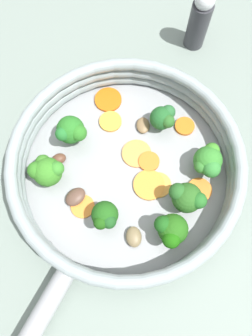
# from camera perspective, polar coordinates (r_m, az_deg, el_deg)

# --- Properties ---
(ground_plane) EXTENTS (4.00, 4.00, 0.00)m
(ground_plane) POSITION_cam_1_polar(r_m,az_deg,el_deg) (0.50, 0.00, -0.94)
(ground_plane) COLOR gray
(skillet) EXTENTS (0.32, 0.32, 0.01)m
(skillet) POSITION_cam_1_polar(r_m,az_deg,el_deg) (0.50, 0.00, -0.75)
(skillet) COLOR #939699
(skillet) RESTS_ON ground_plane
(skillet_rim_wall) EXTENTS (0.33, 0.33, 0.05)m
(skillet_rim_wall) POSITION_cam_1_polar(r_m,az_deg,el_deg) (0.47, 0.00, 0.48)
(skillet_rim_wall) COLOR #8D999A
(skillet_rim_wall) RESTS_ON skillet
(skillet_rivet_left) EXTENTS (0.01, 0.01, 0.01)m
(skillet_rivet_left) POSITION_cam_1_polar(r_m,az_deg,el_deg) (0.48, -13.29, -12.77)
(skillet_rivet_left) COLOR gray
(skillet_rivet_left) RESTS_ON skillet
(skillet_rivet_right) EXTENTS (0.01, 0.01, 0.01)m
(skillet_rivet_right) POSITION_cam_1_polar(r_m,az_deg,el_deg) (0.46, -4.21, -18.07)
(skillet_rivet_right) COLOR #8F989B
(skillet_rivet_right) RESTS_ON skillet
(carrot_slice_0) EXTENTS (0.05, 0.05, 0.00)m
(carrot_slice_0) POSITION_cam_1_polar(r_m,az_deg,el_deg) (0.52, -2.72, 8.09)
(carrot_slice_0) COLOR #F99C34
(carrot_slice_0) RESTS_ON skillet
(carrot_slice_1) EXTENTS (0.04, 0.04, 0.01)m
(carrot_slice_1) POSITION_cam_1_polar(r_m,az_deg,el_deg) (0.53, 10.18, 7.18)
(carrot_slice_1) COLOR orange
(carrot_slice_1) RESTS_ON skillet
(carrot_slice_2) EXTENTS (0.05, 0.05, 0.00)m
(carrot_slice_2) POSITION_cam_1_polar(r_m,az_deg,el_deg) (0.48, -7.54, -6.65)
(carrot_slice_2) COLOR orange
(carrot_slice_2) RESTS_ON skillet
(carrot_slice_3) EXTENTS (0.04, 0.04, 0.01)m
(carrot_slice_3) POSITION_cam_1_polar(r_m,az_deg,el_deg) (0.49, 4.02, 1.12)
(carrot_slice_3) COLOR orange
(carrot_slice_3) RESTS_ON skillet
(carrot_slice_4) EXTENTS (0.06, 0.06, 0.00)m
(carrot_slice_4) POSITION_cam_1_polar(r_m,az_deg,el_deg) (0.50, 1.85, 2.54)
(carrot_slice_4) COLOR #F28D42
(carrot_slice_4) RESTS_ON skillet
(carrot_slice_5) EXTENTS (0.05, 0.05, 0.00)m
(carrot_slice_5) POSITION_cam_1_polar(r_m,az_deg,el_deg) (0.49, 5.62, -2.93)
(carrot_slice_5) COLOR #F19C3D
(carrot_slice_5) RESTS_ON skillet
(carrot_slice_6) EXTENTS (0.06, 0.06, 0.00)m
(carrot_slice_6) POSITION_cam_1_polar(r_m,az_deg,el_deg) (0.54, -3.12, 11.78)
(carrot_slice_6) COLOR #DD5D0F
(carrot_slice_6) RESTS_ON skillet
(carrot_slice_7) EXTENTS (0.04, 0.04, 0.00)m
(carrot_slice_7) POSITION_cam_1_polar(r_m,az_deg,el_deg) (0.49, 12.59, -4.04)
(carrot_slice_7) COLOR orange
(carrot_slice_7) RESTS_ON skillet
(carrot_slice_8) EXTENTS (0.07, 0.07, 0.00)m
(carrot_slice_8) POSITION_cam_1_polar(r_m,az_deg,el_deg) (0.48, 4.01, -2.96)
(carrot_slice_8) COLOR orange
(carrot_slice_8) RESTS_ON skillet
(broccoli_floret_0) EXTENTS (0.04, 0.04, 0.05)m
(broccoli_floret_0) POSITION_cam_1_polar(r_m,az_deg,el_deg) (0.44, -3.66, -8.39)
(broccoli_floret_0) COLOR olive
(broccoli_floret_0) RESTS_ON skillet
(broccoli_floret_1) EXTENTS (0.04, 0.05, 0.05)m
(broccoli_floret_1) POSITION_cam_1_polar(r_m,az_deg,el_deg) (0.45, 10.54, -5.05)
(broccoli_floret_1) COLOR #679054
(broccoli_floret_1) RESTS_ON skillet
(broccoli_floret_2) EXTENTS (0.05, 0.05, 0.05)m
(broccoli_floret_2) POSITION_cam_1_polar(r_m,az_deg,el_deg) (0.44, 7.88, -10.63)
(broccoli_floret_2) COLOR #628543
(broccoli_floret_2) RESTS_ON skillet
(broccoli_floret_3) EXTENTS (0.04, 0.05, 0.05)m
(broccoli_floret_3) POSITION_cam_1_polar(r_m,az_deg,el_deg) (0.48, -13.70, -0.43)
(broccoli_floret_3) COLOR #68954E
(broccoli_floret_3) RESTS_ON skillet
(broccoli_floret_4) EXTENTS (0.05, 0.04, 0.05)m
(broccoli_floret_4) POSITION_cam_1_polar(r_m,az_deg,el_deg) (0.48, 14.12, 1.17)
(broccoli_floret_4) COLOR #6F9459
(broccoli_floret_4) RESTS_ON skillet
(broccoli_floret_5) EXTENTS (0.04, 0.04, 0.04)m
(broccoli_floret_5) POSITION_cam_1_polar(r_m,az_deg,el_deg) (0.50, 6.50, 8.67)
(broccoli_floret_5) COLOR #5D9042
(broccoli_floret_5) RESTS_ON skillet
(broccoli_floret_6) EXTENTS (0.04, 0.05, 0.05)m
(broccoli_floret_6) POSITION_cam_1_polar(r_m,az_deg,el_deg) (0.49, -9.54, 6.40)
(broccoli_floret_6) COLOR #6C8E53
(broccoli_floret_6) RESTS_ON skillet
(mushroom_piece_0) EXTENTS (0.04, 0.04, 0.01)m
(mushroom_piece_0) POSITION_cam_1_polar(r_m,az_deg,el_deg) (0.48, -8.79, -4.99)
(mushroom_piece_0) COLOR brown
(mushroom_piece_0) RESTS_ON skillet
(mushroom_piece_1) EXTENTS (0.03, 0.03, 0.01)m
(mushroom_piece_1) POSITION_cam_1_polar(r_m,az_deg,el_deg) (0.52, 2.98, 7.44)
(mushroom_piece_1) COLOR olive
(mushroom_piece_1) RESTS_ON skillet
(mushroom_piece_2) EXTENTS (0.03, 0.03, 0.01)m
(mushroom_piece_2) POSITION_cam_1_polar(r_m,az_deg,el_deg) (0.46, 1.36, -11.89)
(mushroom_piece_2) COLOR olive
(mushroom_piece_2) RESTS_ON skillet
(mushroom_piece_3) EXTENTS (0.03, 0.03, 0.01)m
(mushroom_piece_3) POSITION_cam_1_polar(r_m,az_deg,el_deg) (0.50, -11.62, 1.55)
(mushroom_piece_3) COLOR brown
(mushroom_piece_3) RESTS_ON skillet
(salt_shaker) EXTENTS (0.03, 0.03, 0.11)m
(salt_shaker) POSITION_cam_1_polar(r_m,az_deg,el_deg) (0.59, 12.66, 23.84)
(salt_shaker) COLOR #333338
(salt_shaker) RESTS_ON ground_plane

